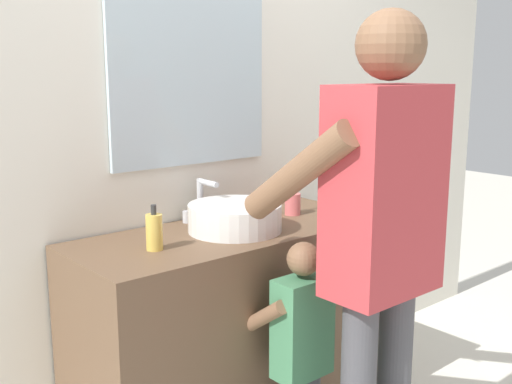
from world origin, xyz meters
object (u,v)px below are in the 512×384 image
object	(u,v)px
child_toddler	(301,341)
adult_parent	(379,222)
toothbrush_cup	(293,203)
soap_bottle	(154,232)

from	to	relation	value
child_toddler	adult_parent	size ratio (longest dim) A/B	0.54
toothbrush_cup	child_toddler	world-z (taller)	toothbrush_cup
child_toddler	adult_parent	distance (m)	0.55
toothbrush_cup	child_toddler	distance (m)	0.69
soap_bottle	child_toddler	xyz separation A→B (m)	(0.38, -0.36, -0.41)
toothbrush_cup	adult_parent	world-z (taller)	adult_parent
child_toddler	toothbrush_cup	bearing A→B (deg)	49.58
toothbrush_cup	adult_parent	xyz separation A→B (m)	(-0.25, -0.68, 0.08)
soap_bottle	adult_parent	xyz separation A→B (m)	(0.50, -0.60, 0.07)
adult_parent	toothbrush_cup	bearing A→B (deg)	69.72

